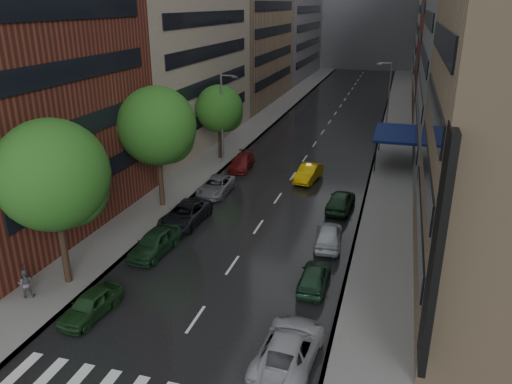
% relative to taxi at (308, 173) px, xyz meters
% --- Properties ---
extents(ground, '(220.00, 220.00, 0.00)m').
position_rel_taxi_xyz_m(ground, '(-1.64, -27.19, -0.75)').
color(ground, gray).
rests_on(ground, ground).
extents(road, '(14.00, 140.00, 0.01)m').
position_rel_taxi_xyz_m(road, '(-1.64, 22.81, -0.74)').
color(road, black).
rests_on(road, ground).
extents(sidewalk_left, '(4.00, 140.00, 0.15)m').
position_rel_taxi_xyz_m(sidewalk_left, '(-10.64, 22.81, -0.67)').
color(sidewalk_left, gray).
rests_on(sidewalk_left, ground).
extents(sidewalk_right, '(4.00, 140.00, 0.15)m').
position_rel_taxi_xyz_m(sidewalk_right, '(7.36, 22.81, -0.67)').
color(sidewalk_right, gray).
rests_on(sidewalk_right, ground).
extents(buildings_right, '(8.05, 109.10, 36.00)m').
position_rel_taxi_xyz_m(buildings_right, '(13.36, 29.51, 14.29)').
color(buildings_right, '#937A5B').
rests_on(buildings_right, ground).
extents(building_far, '(40.00, 14.00, 32.00)m').
position_rel_taxi_xyz_m(building_far, '(-1.64, 90.81, 15.25)').
color(building_far, slate).
rests_on(building_far, ground).
extents(tree_near, '(6.20, 6.20, 9.88)m').
position_rel_taxi_xyz_m(tree_near, '(-10.24, -21.93, 6.02)').
color(tree_near, '#382619').
rests_on(tree_near, ground).
extents(tree_mid, '(6.11, 6.11, 9.73)m').
position_rel_taxi_xyz_m(tree_mid, '(-10.24, -9.52, 5.92)').
color(tree_mid, '#382619').
rests_on(tree_mid, ground).
extents(tree_far, '(4.90, 4.90, 7.80)m').
position_rel_taxi_xyz_m(tree_far, '(-10.24, 4.25, 4.59)').
color(tree_far, '#382619').
rests_on(tree_far, ground).
extents(taxi, '(2.17, 4.70, 1.49)m').
position_rel_taxi_xyz_m(taxi, '(0.00, 0.00, 0.00)').
color(taxi, yellow).
rests_on(taxi, ground).
extents(parked_cars_left, '(2.74, 30.58, 1.59)m').
position_rel_taxi_xyz_m(parked_cars_left, '(-7.04, -10.75, -0.01)').
color(parked_cars_left, '#183619').
rests_on(parked_cars_left, ground).
extents(parked_cars_right, '(2.83, 24.02, 1.58)m').
position_rel_taxi_xyz_m(parked_cars_right, '(3.76, -16.78, 0.01)').
color(parked_cars_right, '#9E9DA2').
rests_on(parked_cars_right, ground).
extents(ped_black_umbrella, '(1.02, 0.98, 2.09)m').
position_rel_taxi_xyz_m(ped_black_umbrella, '(-11.42, -24.00, 0.64)').
color(ped_black_umbrella, '#525257').
rests_on(ped_black_umbrella, sidewalk_left).
extents(street_lamp_left, '(1.74, 0.22, 9.00)m').
position_rel_taxi_xyz_m(street_lamp_left, '(-9.36, 2.81, 4.14)').
color(street_lamp_left, gray).
rests_on(street_lamp_left, sidewalk_left).
extents(street_lamp_right, '(1.74, 0.22, 9.00)m').
position_rel_taxi_xyz_m(street_lamp_right, '(6.08, 17.81, 4.14)').
color(street_lamp_right, gray).
rests_on(street_lamp_right, sidewalk_right).
extents(awning, '(4.00, 8.00, 3.12)m').
position_rel_taxi_xyz_m(awning, '(7.34, 7.81, 2.39)').
color(awning, navy).
rests_on(awning, sidewalk_right).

